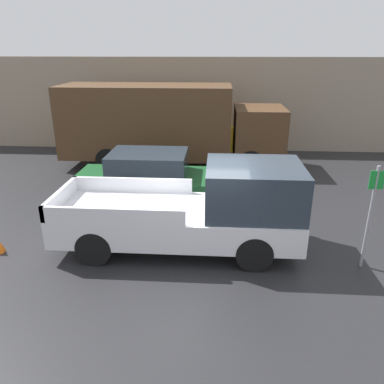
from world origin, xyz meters
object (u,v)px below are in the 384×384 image
at_px(newspaper_box, 230,139).
at_px(delivery_truck, 165,123).
at_px(parking_sign, 370,212).
at_px(car, 146,176).
at_px(pickup_truck, 201,210).

bearing_deg(newspaper_box, delivery_truck, -137.94).
relative_size(parking_sign, newspaper_box, 2.08).
bearing_deg(car, delivery_truck, 88.56).
height_order(pickup_truck, parking_sign, parking_sign).
xyz_separation_m(car, delivery_truck, (0.10, 3.93, 0.96)).
bearing_deg(pickup_truck, newspaper_box, 84.12).
bearing_deg(newspaper_box, pickup_truck, -95.88).
height_order(car, parking_sign, parking_sign).
height_order(car, newspaper_box, car).
relative_size(car, parking_sign, 1.83).
xyz_separation_m(parking_sign, newspaper_box, (-2.71, 9.96, -0.77)).
height_order(pickup_truck, newspaper_box, pickup_truck).
distance_m(delivery_truck, newspaper_box, 3.87).
distance_m(pickup_truck, delivery_truck, 7.13).
distance_m(pickup_truck, car, 3.48).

